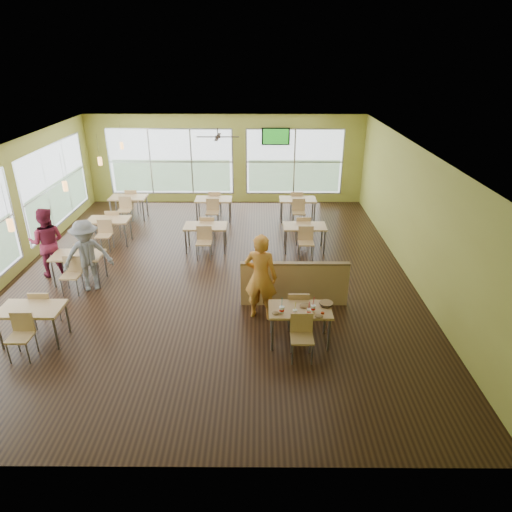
% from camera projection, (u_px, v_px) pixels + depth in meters
% --- Properties ---
extents(room, '(12.00, 12.04, 3.20)m').
position_uv_depth(room, '(210.00, 215.00, 11.13)').
color(room, black).
rests_on(room, ground).
extents(window_bays, '(9.24, 10.24, 2.38)m').
position_uv_depth(window_bays, '(134.00, 185.00, 14.00)').
color(window_bays, white).
rests_on(window_bays, room).
extents(main_table, '(1.22, 1.52, 0.87)m').
position_uv_depth(main_table, '(300.00, 314.00, 8.80)').
color(main_table, tan).
rests_on(main_table, floor).
extents(half_wall_divider, '(2.40, 0.14, 1.04)m').
position_uv_depth(half_wall_divider, '(294.00, 284.00, 10.16)').
color(half_wall_divider, tan).
rests_on(half_wall_divider, floor).
extents(dining_tables, '(6.92, 8.72, 0.87)m').
position_uv_depth(dining_tables, '(180.00, 227.00, 13.10)').
color(dining_tables, tan).
rests_on(dining_tables, floor).
extents(pendant_lights, '(0.11, 7.31, 0.86)m').
position_uv_depth(pendant_lights, '(83.00, 173.00, 11.41)').
color(pendant_lights, '#2D2119').
rests_on(pendant_lights, ceiling).
extents(ceiling_fan, '(1.25, 1.25, 0.29)m').
position_uv_depth(ceiling_fan, '(218.00, 137.00, 13.30)').
color(ceiling_fan, '#2D2119').
rests_on(ceiling_fan, ceiling).
extents(tv_backwall, '(1.00, 0.07, 0.60)m').
position_uv_depth(tv_backwall, '(276.00, 136.00, 16.13)').
color(tv_backwall, black).
rests_on(tv_backwall, wall_back).
extents(man_plaid, '(0.79, 0.61, 1.92)m').
position_uv_depth(man_plaid, '(261.00, 277.00, 9.50)').
color(man_plaid, orange).
rests_on(man_plaid, floor).
extents(patron_maroon, '(0.98, 0.82, 1.78)m').
position_uv_depth(patron_maroon, '(47.00, 242.00, 11.37)').
color(patron_maroon, maroon).
rests_on(patron_maroon, floor).
extents(patron_grey, '(1.29, 1.01, 1.75)m').
position_uv_depth(patron_grey, '(87.00, 256.00, 10.67)').
color(patron_grey, slate).
rests_on(patron_grey, floor).
extents(cup_blue, '(0.10, 0.10, 0.37)m').
position_uv_depth(cup_blue, '(282.00, 310.00, 8.57)').
color(cup_blue, white).
rests_on(cup_blue, main_table).
extents(cup_yellow, '(0.09, 0.09, 0.32)m').
position_uv_depth(cup_yellow, '(295.00, 312.00, 8.51)').
color(cup_yellow, white).
rests_on(cup_yellow, main_table).
extents(cup_red_near, '(0.08, 0.08, 0.30)m').
position_uv_depth(cup_red_near, '(309.00, 311.00, 8.55)').
color(cup_red_near, white).
rests_on(cup_red_near, main_table).
extents(cup_red_far, '(0.10, 0.10, 0.36)m').
position_uv_depth(cup_red_far, '(313.00, 308.00, 8.63)').
color(cup_red_far, white).
rests_on(cup_red_far, main_table).
extents(food_basket, '(0.28, 0.28, 0.06)m').
position_uv_depth(food_basket, '(326.00, 304.00, 8.85)').
color(food_basket, black).
rests_on(food_basket, main_table).
extents(ketchup_cup, '(0.07, 0.07, 0.03)m').
position_uv_depth(ketchup_cup, '(323.00, 313.00, 8.58)').
color(ketchup_cup, '#B52903').
rests_on(ketchup_cup, main_table).
extents(wrapper_left, '(0.17, 0.16, 0.04)m').
position_uv_depth(wrapper_left, '(276.00, 313.00, 8.58)').
color(wrapper_left, olive).
rests_on(wrapper_left, main_table).
extents(wrapper_mid, '(0.24, 0.22, 0.05)m').
position_uv_depth(wrapper_mid, '(305.00, 305.00, 8.81)').
color(wrapper_mid, olive).
rests_on(wrapper_mid, main_table).
extents(wrapper_right, '(0.18, 0.17, 0.04)m').
position_uv_depth(wrapper_right, '(319.00, 316.00, 8.47)').
color(wrapper_right, olive).
rests_on(wrapper_right, main_table).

